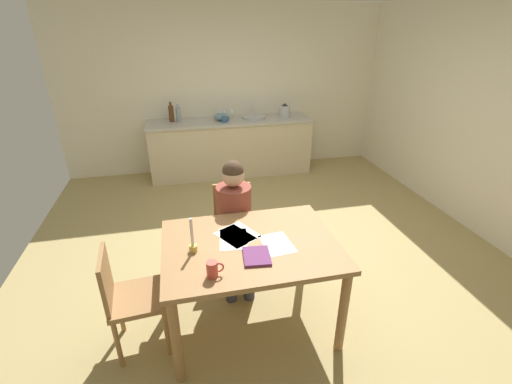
# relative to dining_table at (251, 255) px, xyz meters

# --- Properties ---
(ground_plane) EXTENTS (5.20, 5.20, 0.04)m
(ground_plane) POSITION_rel_dining_table_xyz_m (0.36, 1.04, -0.69)
(ground_plane) COLOR tan
(wall_back) EXTENTS (5.20, 0.12, 2.60)m
(wall_back) POSITION_rel_dining_table_xyz_m (0.36, 3.64, 0.63)
(wall_back) COLOR silver
(wall_back) RESTS_ON ground
(wall_right) EXTENTS (0.12, 5.20, 2.60)m
(wall_right) POSITION_rel_dining_table_xyz_m (2.96, 1.04, 0.63)
(wall_right) COLOR silver
(wall_right) RESTS_ON ground
(kitchen_counter) EXTENTS (2.60, 0.64, 0.90)m
(kitchen_counter) POSITION_rel_dining_table_xyz_m (0.36, 3.28, -0.22)
(kitchen_counter) COLOR beige
(kitchen_counter) RESTS_ON ground
(dining_table) EXTENTS (1.31, 0.98, 0.77)m
(dining_table) POSITION_rel_dining_table_xyz_m (0.00, 0.00, 0.00)
(dining_table) COLOR #9E7042
(dining_table) RESTS_ON ground
(chair_at_table) EXTENTS (0.43, 0.43, 0.89)m
(chair_at_table) POSITION_rel_dining_table_xyz_m (-0.01, 0.73, -0.16)
(chair_at_table) COLOR #9E7042
(chair_at_table) RESTS_ON ground
(person_seated) EXTENTS (0.34, 0.60, 1.19)m
(person_seated) POSITION_rel_dining_table_xyz_m (-0.02, 0.58, 0.01)
(person_seated) COLOR brown
(person_seated) RESTS_ON ground
(chair_side_empty) EXTENTS (0.43, 0.43, 0.86)m
(chair_side_empty) POSITION_rel_dining_table_xyz_m (-0.92, -0.05, -0.19)
(chair_side_empty) COLOR #9E7042
(chair_side_empty) RESTS_ON ground
(coffee_mug) EXTENTS (0.12, 0.07, 0.11)m
(coffee_mug) POSITION_rel_dining_table_xyz_m (-0.32, -0.32, 0.16)
(coffee_mug) COLOR #D84C3F
(coffee_mug) RESTS_ON dining_table
(candlestick) EXTENTS (0.06, 0.06, 0.27)m
(candlestick) POSITION_rel_dining_table_xyz_m (-0.43, -0.01, 0.18)
(candlestick) COLOR gold
(candlestick) RESTS_ON dining_table
(book_magazine) EXTENTS (0.21, 0.25, 0.02)m
(book_magazine) POSITION_rel_dining_table_xyz_m (0.01, -0.18, 0.11)
(book_magazine) COLOR #642D5E
(book_magazine) RESTS_ON dining_table
(paper_letter) EXTENTS (0.32, 0.36, 0.00)m
(paper_letter) POSITION_rel_dining_table_xyz_m (-0.05, 0.15, 0.11)
(paper_letter) COLOR white
(paper_letter) RESTS_ON dining_table
(paper_bill) EXTENTS (0.33, 0.36, 0.00)m
(paper_bill) POSITION_rel_dining_table_xyz_m (-0.10, 0.12, 0.11)
(paper_bill) COLOR white
(paper_bill) RESTS_ON dining_table
(paper_envelope) EXTENTS (0.24, 0.32, 0.00)m
(paper_envelope) POSITION_rel_dining_table_xyz_m (0.19, -0.05, 0.11)
(paper_envelope) COLOR white
(paper_envelope) RESTS_ON dining_table
(paper_receipt) EXTENTS (0.25, 0.32, 0.00)m
(paper_receipt) POSITION_rel_dining_table_xyz_m (-0.12, 0.08, 0.11)
(paper_receipt) COLOR white
(paper_receipt) RESTS_ON dining_table
(sink_unit) EXTENTS (0.36, 0.36, 0.24)m
(sink_unit) POSITION_rel_dining_table_xyz_m (0.74, 3.28, 0.26)
(sink_unit) COLOR #B2B7BC
(sink_unit) RESTS_ON kitchen_counter
(bottle_oil) EXTENTS (0.08, 0.08, 0.30)m
(bottle_oil) POSITION_rel_dining_table_xyz_m (-0.54, 3.35, 0.36)
(bottle_oil) COLOR #593319
(bottle_oil) RESTS_ON kitchen_counter
(bottle_vinegar) EXTENTS (0.07, 0.07, 0.27)m
(bottle_vinegar) POSITION_rel_dining_table_xyz_m (-0.43, 3.32, 0.35)
(bottle_vinegar) COLOR #8C999E
(bottle_vinegar) RESTS_ON kitchen_counter
(mixing_bowl) EXTENTS (0.25, 0.25, 0.11)m
(mixing_bowl) POSITION_rel_dining_table_xyz_m (0.23, 3.28, 0.29)
(mixing_bowl) COLOR #668C99
(mixing_bowl) RESTS_ON kitchen_counter
(stovetop_kettle) EXTENTS (0.18, 0.18, 0.22)m
(stovetop_kettle) POSITION_rel_dining_table_xyz_m (1.26, 3.28, 0.33)
(stovetop_kettle) COLOR #B7BABF
(stovetop_kettle) RESTS_ON kitchen_counter
(wine_glass_near_sink) EXTENTS (0.07, 0.07, 0.15)m
(wine_glass_near_sink) POSITION_rel_dining_table_xyz_m (0.41, 3.43, 0.34)
(wine_glass_near_sink) COLOR silver
(wine_glass_near_sink) RESTS_ON kitchen_counter
(wine_glass_by_kettle) EXTENTS (0.07, 0.07, 0.15)m
(wine_glass_by_kettle) POSITION_rel_dining_table_xyz_m (0.29, 3.43, 0.34)
(wine_glass_by_kettle) COLOR silver
(wine_glass_by_kettle) RESTS_ON kitchen_counter
(wine_glass_back_left) EXTENTS (0.07, 0.07, 0.15)m
(wine_glass_back_left) POSITION_rel_dining_table_xyz_m (0.23, 3.43, 0.34)
(wine_glass_back_left) COLOR silver
(wine_glass_back_left) RESTS_ON kitchen_counter
(teacup_on_counter) EXTENTS (0.11, 0.08, 0.10)m
(teacup_on_counter) POSITION_rel_dining_table_xyz_m (0.25, 3.13, 0.28)
(teacup_on_counter) COLOR #33598C
(teacup_on_counter) RESTS_ON kitchen_counter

